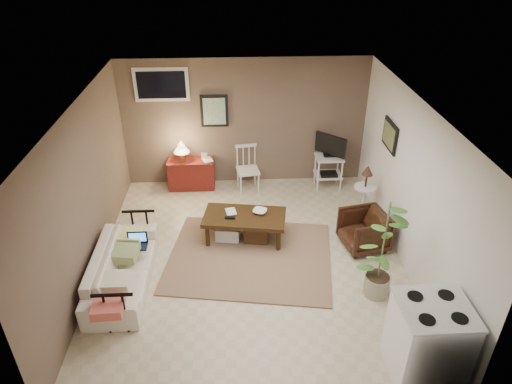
{
  "coord_description": "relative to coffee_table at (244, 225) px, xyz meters",
  "views": [
    {
      "loc": [
        -0.22,
        -5.41,
        4.35
      ],
      "look_at": [
        0.09,
        0.35,
        0.97
      ],
      "focal_mm": 32.0,
      "sensor_mm": 36.0,
      "label": 1
    }
  ],
  "objects": [
    {
      "name": "sofa_end_rails",
      "position": [
        -1.6,
        -0.94,
        0.04
      ],
      "size": [
        0.5,
        1.85,
        0.62
      ],
      "primitive_type": null,
      "color": "black",
      "rests_on": "floor"
    },
    {
      "name": "red_console",
      "position": [
        -0.95,
        1.75,
        0.07
      ],
      "size": [
        0.86,
        0.38,
        0.99
      ],
      "color": "maroon",
      "rests_on": "floor"
    },
    {
      "name": "sofa",
      "position": [
        -1.71,
        -0.94,
        0.09
      ],
      "size": [
        0.54,
        1.85,
        0.73
      ],
      "primitive_type": "imported",
      "rotation": [
        0.0,
        0.0,
        1.57
      ],
      "color": "white",
      "rests_on": "floor"
    },
    {
      "name": "book_table",
      "position": [
        -0.28,
        0.1,
        0.29
      ],
      "size": [
        0.16,
        0.04,
        0.21
      ],
      "primitive_type": "imported",
      "rotation": [
        0.0,
        0.0,
        0.18
      ],
      "color": "#33220E",
      "rests_on": "coffee_table"
    },
    {
      "name": "sofa_pillows",
      "position": [
        -1.67,
        -1.15,
        0.18
      ],
      "size": [
        0.36,
        1.76,
        0.12
      ],
      "primitive_type": null,
      "color": "beige",
      "rests_on": "sofa"
    },
    {
      "name": "stove",
      "position": [
        1.91,
        -2.6,
        0.22
      ],
      "size": [
        0.75,
        0.7,
        0.98
      ],
      "color": "white",
      "rests_on": "floor"
    },
    {
      "name": "tv_stand",
      "position": [
        1.65,
        1.63,
        0.3
      ],
      "size": [
        0.5,
        0.47,
        1.06
      ],
      "color": "silver",
      "rests_on": "floor"
    },
    {
      "name": "side_table",
      "position": [
        2.04,
        0.56,
        0.34
      ],
      "size": [
        0.37,
        0.37,
        0.98
      ],
      "color": "silver",
      "rests_on": "floor"
    },
    {
      "name": "armchair",
      "position": [
        1.84,
        -0.28,
        0.06
      ],
      "size": [
        0.72,
        0.75,
        0.66
      ],
      "primitive_type": "imported",
      "rotation": [
        0.0,
        0.0,
        -1.37
      ],
      "color": "black",
      "rests_on": "floor"
    },
    {
      "name": "book_console",
      "position": [
        -0.71,
        1.7,
        0.42
      ],
      "size": [
        0.17,
        0.08,
        0.23
      ],
      "primitive_type": "imported",
      "rotation": [
        0.0,
        0.0,
        0.34
      ],
      "color": "#33220E",
      "rests_on": "red_console"
    },
    {
      "name": "potted_plant",
      "position": [
        1.75,
        -1.34,
        0.52
      ],
      "size": [
        0.37,
        0.37,
        1.49
      ],
      "color": "#9D947D",
      "rests_on": "floor"
    },
    {
      "name": "window",
      "position": [
        -1.36,
        1.96,
        1.68
      ],
      "size": [
        0.96,
        0.03,
        0.6
      ],
      "primitive_type": "cube",
      "color": "silver"
    },
    {
      "name": "bowl",
      "position": [
        0.25,
        0.07,
        0.29
      ],
      "size": [
        0.22,
        0.13,
        0.21
      ],
      "primitive_type": "imported",
      "rotation": [
        0.0,
        0.0,
        -0.38
      ],
      "color": "#33220E",
      "rests_on": "coffee_table"
    },
    {
      "name": "laptop",
      "position": [
        -1.53,
        -0.62,
        0.2
      ],
      "size": [
        0.29,
        0.21,
        0.19
      ],
      "color": "black",
      "rests_on": "sofa"
    },
    {
      "name": "art_right",
      "position": [
        2.31,
        0.53,
        1.25
      ],
      "size": [
        0.03,
        0.6,
        0.45
      ],
      "primitive_type": "cube",
      "color": "black"
    },
    {
      "name": "rug",
      "position": [
        0.07,
        -0.47,
        -0.26
      ],
      "size": [
        2.69,
        2.29,
        0.02
      ],
      "primitive_type": "cube",
      "rotation": [
        0.0,
        0.0,
        -0.16
      ],
      "color": "#8C6851",
      "rests_on": "floor"
    },
    {
      "name": "spindle_chair",
      "position": [
        0.12,
        1.61,
        0.14
      ],
      "size": [
        0.45,
        0.45,
        0.87
      ],
      "color": "silver",
      "rests_on": "floor"
    },
    {
      "name": "floor",
      "position": [
        0.09,
        -0.52,
        -0.27
      ],
      "size": [
        5.0,
        5.0,
        0.0
      ],
      "primitive_type": "plane",
      "color": "#C1B293",
      "rests_on": "ground"
    },
    {
      "name": "coffee_table",
      "position": [
        0.0,
        0.0,
        0.0
      ],
      "size": [
        1.35,
        0.84,
        0.48
      ],
      "color": "#33220E",
      "rests_on": "floor"
    },
    {
      "name": "art_back",
      "position": [
        -0.46,
        1.96,
        1.18
      ],
      "size": [
        0.5,
        0.03,
        0.6
      ],
      "primitive_type": "cube",
      "color": "black"
    }
  ]
}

